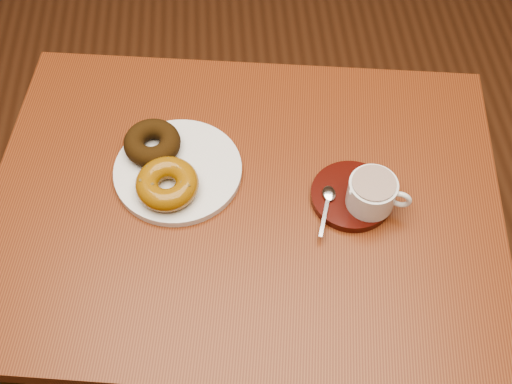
{
  "coord_description": "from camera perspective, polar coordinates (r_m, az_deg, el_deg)",
  "views": [
    {
      "loc": [
        0.21,
        -0.48,
        1.7
      ],
      "look_at": [
        0.25,
        0.11,
        0.82
      ],
      "focal_mm": 45.0,
      "sensor_mm": 36.0,
      "label": 1
    }
  ],
  "objects": [
    {
      "name": "saucer",
      "position": [
        1.08,
        8.48,
        -0.34
      ],
      "size": [
        0.16,
        0.16,
        0.01
      ],
      "primitive_type": "cylinder",
      "rotation": [
        0.0,
        0.0,
        -0.17
      ],
      "color": "#360B07",
      "rests_on": "cafe_table"
    },
    {
      "name": "donut_plate",
      "position": [
        1.11,
        -6.95,
        1.89
      ],
      "size": [
        0.29,
        0.29,
        0.01
      ],
      "primitive_type": "cylinder",
      "rotation": [
        0.0,
        0.0,
        -0.4
      ],
      "color": "silver",
      "rests_on": "cafe_table"
    },
    {
      "name": "coffee_cup",
      "position": [
        1.05,
        10.33,
        -0.07
      ],
      "size": [
        0.1,
        0.08,
        0.06
      ],
      "rotation": [
        0.0,
        0.0,
        -0.38
      ],
      "color": "silver",
      "rests_on": "saucer"
    },
    {
      "name": "donut_cinnamon",
      "position": [
        1.12,
        -9.21,
        4.34
      ],
      "size": [
        0.11,
        0.11,
        0.04
      ],
      "primitive_type": "torus",
      "rotation": [
        0.0,
        0.0,
        0.15
      ],
      "color": "black",
      "rests_on": "donut_plate"
    },
    {
      "name": "donut_caramel",
      "position": [
        1.06,
        -7.9,
        0.72
      ],
      "size": [
        0.12,
        0.12,
        0.04
      ],
      "rotation": [
        0.0,
        0.0,
        -0.21
      ],
      "color": "#8D5B0F",
      "rests_on": "donut_plate"
    },
    {
      "name": "cafe_table",
      "position": [
        1.18,
        -0.97,
        -4.11
      ],
      "size": [
        0.94,
        0.75,
        0.8
      ],
      "rotation": [
        0.0,
        0.0,
        -0.14
      ],
      "color": "brown",
      "rests_on": "ground"
    },
    {
      "name": "teaspoon",
      "position": [
        1.06,
        6.42,
        -0.54
      ],
      "size": [
        0.04,
        0.1,
        0.01
      ],
      "rotation": [
        0.0,
        0.0,
        -0.29
      ],
      "color": "silver",
      "rests_on": "saucer"
    }
  ]
}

